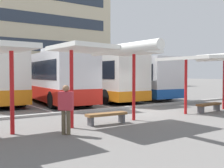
{
  "coord_description": "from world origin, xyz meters",
  "views": [
    {
      "loc": [
        -9.36,
        -10.93,
        2.02
      ],
      "look_at": [
        0.82,
        3.66,
        1.34
      ],
      "focal_mm": 44.38,
      "sensor_mm": 36.0,
      "label": 1
    }
  ],
  "objects_px": {
    "coach_bus_2": "(90,77)",
    "bench_2": "(209,105)",
    "waiting_shelter_2": "(211,58)",
    "coach_bus_1": "(50,78)",
    "bench_1": "(107,116)",
    "waiting_shelter_1": "(109,52)",
    "waiting_passenger_0": "(66,106)",
    "coach_bus_3": "(126,77)"
  },
  "relations": [
    {
      "from": "coach_bus_2",
      "to": "waiting_shelter_2",
      "type": "relative_size",
      "value": 2.23
    },
    {
      "from": "waiting_shelter_1",
      "to": "bench_1",
      "type": "height_order",
      "value": "waiting_shelter_1"
    },
    {
      "from": "waiting_shelter_2",
      "to": "waiting_passenger_0",
      "type": "distance_m",
      "value": 8.74
    },
    {
      "from": "waiting_shelter_1",
      "to": "coach_bus_3",
      "type": "bearing_deg",
      "value": 49.43
    },
    {
      "from": "waiting_shelter_2",
      "to": "bench_2",
      "type": "height_order",
      "value": "waiting_shelter_2"
    },
    {
      "from": "waiting_shelter_1",
      "to": "waiting_passenger_0",
      "type": "xyz_separation_m",
      "value": [
        -2.15,
        -0.65,
        -1.93
      ]
    },
    {
      "from": "waiting_shelter_1",
      "to": "coach_bus_2",
      "type": "bearing_deg",
      "value": 63.32
    },
    {
      "from": "bench_2",
      "to": "waiting_passenger_0",
      "type": "height_order",
      "value": "waiting_passenger_0"
    },
    {
      "from": "bench_1",
      "to": "waiting_passenger_0",
      "type": "bearing_deg",
      "value": -159.53
    },
    {
      "from": "bench_2",
      "to": "waiting_shelter_2",
      "type": "bearing_deg",
      "value": -90.0
    },
    {
      "from": "coach_bus_3",
      "to": "waiting_shelter_1",
      "type": "distance_m",
      "value": 13.2
    },
    {
      "from": "coach_bus_1",
      "to": "bench_2",
      "type": "distance_m",
      "value": 11.12
    },
    {
      "from": "waiting_shelter_1",
      "to": "waiting_shelter_2",
      "type": "distance_m",
      "value": 6.38
    },
    {
      "from": "waiting_shelter_1",
      "to": "waiting_shelter_2",
      "type": "relative_size",
      "value": 0.82
    },
    {
      "from": "coach_bus_2",
      "to": "waiting_passenger_0",
      "type": "height_order",
      "value": "coach_bus_2"
    },
    {
      "from": "coach_bus_3",
      "to": "bench_1",
      "type": "height_order",
      "value": "coach_bus_3"
    },
    {
      "from": "bench_2",
      "to": "bench_1",
      "type": "bearing_deg",
      "value": 178.62
    },
    {
      "from": "waiting_shelter_1",
      "to": "waiting_shelter_2",
      "type": "height_order",
      "value": "waiting_shelter_1"
    },
    {
      "from": "coach_bus_2",
      "to": "coach_bus_3",
      "type": "xyz_separation_m",
      "value": [
        3.47,
        -0.12,
        -0.08
      ]
    },
    {
      "from": "bench_1",
      "to": "waiting_passenger_0",
      "type": "distance_m",
      "value": 2.37
    },
    {
      "from": "coach_bus_3",
      "to": "bench_1",
      "type": "bearing_deg",
      "value": -131.0
    },
    {
      "from": "coach_bus_2",
      "to": "waiting_shelter_1",
      "type": "bearing_deg",
      "value": -116.68
    },
    {
      "from": "bench_2",
      "to": "coach_bus_3",
      "type": "bearing_deg",
      "value": 77.72
    },
    {
      "from": "coach_bus_2",
      "to": "waiting_shelter_2",
      "type": "height_order",
      "value": "coach_bus_2"
    },
    {
      "from": "coach_bus_2",
      "to": "waiting_shelter_2",
      "type": "bearing_deg",
      "value": -82.76
    },
    {
      "from": "bench_2",
      "to": "waiting_passenger_0",
      "type": "xyz_separation_m",
      "value": [
        -8.52,
        -0.65,
        0.61
      ]
    },
    {
      "from": "bench_1",
      "to": "waiting_shelter_2",
      "type": "distance_m",
      "value": 6.84
    },
    {
      "from": "coach_bus_1",
      "to": "coach_bus_3",
      "type": "relative_size",
      "value": 1.01
    },
    {
      "from": "bench_1",
      "to": "bench_2",
      "type": "bearing_deg",
      "value": -1.38
    },
    {
      "from": "coach_bus_1",
      "to": "bench_2",
      "type": "bearing_deg",
      "value": -64.55
    },
    {
      "from": "coach_bus_2",
      "to": "waiting_shelter_2",
      "type": "xyz_separation_m",
      "value": [
        1.3,
        -10.2,
        1.06
      ]
    },
    {
      "from": "coach_bus_3",
      "to": "waiting_shelter_2",
      "type": "distance_m",
      "value": 10.37
    },
    {
      "from": "coach_bus_3",
      "to": "bench_2",
      "type": "height_order",
      "value": "coach_bus_3"
    },
    {
      "from": "coach_bus_2",
      "to": "bench_1",
      "type": "relative_size",
      "value": 6.76
    },
    {
      "from": "coach_bus_2",
      "to": "bench_2",
      "type": "bearing_deg",
      "value": -82.7
    },
    {
      "from": "bench_2",
      "to": "coach_bus_1",
      "type": "bearing_deg",
      "value": 115.45
    },
    {
      "from": "coach_bus_2",
      "to": "coach_bus_3",
      "type": "relative_size",
      "value": 1.01
    },
    {
      "from": "coach_bus_3",
      "to": "coach_bus_1",
      "type": "bearing_deg",
      "value": -179.77
    },
    {
      "from": "coach_bus_3",
      "to": "waiting_passenger_0",
      "type": "distance_m",
      "value": 15.11
    },
    {
      "from": "coach_bus_2",
      "to": "bench_2",
      "type": "xyz_separation_m",
      "value": [
        1.3,
        -10.11,
        -1.41
      ]
    },
    {
      "from": "coach_bus_1",
      "to": "waiting_shelter_1",
      "type": "xyz_separation_m",
      "value": [
        -1.63,
        -9.96,
        1.16
      ]
    },
    {
      "from": "coach_bus_2",
      "to": "waiting_shelter_1",
      "type": "relative_size",
      "value": 2.71
    }
  ]
}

